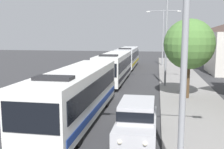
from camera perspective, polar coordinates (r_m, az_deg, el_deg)
name	(u,v)px	position (r m, az deg, el deg)	size (l,w,h in m)	color
bus_lead	(77,93)	(15.65, -7.52, -3.91)	(2.58, 11.74, 3.21)	silver
bus_second_in_line	(114,66)	(28.58, 0.49, 1.79)	(2.58, 11.34, 3.21)	silver
bus_middle	(128,57)	(41.60, 3.45, 3.89)	(2.58, 12.31, 3.21)	silver
white_suv	(137,119)	(12.94, 5.42, -9.57)	(1.86, 4.65, 1.90)	#B7B7BC
streetlamp_near	(186,25)	(8.17, 15.69, 10.35)	(6.15, 0.28, 8.49)	gray
streetlamp_mid	(166,31)	(25.86, 11.74, 9.18)	(6.03, 0.28, 8.64)	gray
streetlamp_far	(163,32)	(43.58, 11.01, 9.01)	(5.39, 0.28, 8.92)	gray
roadside_tree	(189,44)	(21.08, 16.40, 6.32)	(3.87, 3.87, 6.15)	#4C3823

